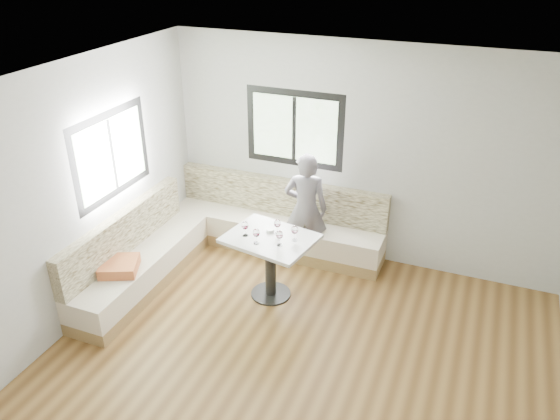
# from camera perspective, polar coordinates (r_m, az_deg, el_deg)

# --- Properties ---
(room) EXTENTS (5.01, 5.01, 2.81)m
(room) POSITION_cam_1_polar(r_m,az_deg,el_deg) (4.75, 0.56, -4.30)
(room) COLOR brown
(room) RESTS_ON ground
(banquette) EXTENTS (2.90, 2.80, 0.95)m
(banquette) POSITION_cam_1_polar(r_m,az_deg,el_deg) (7.06, -6.36, -3.19)
(banquette) COLOR #9B7A4A
(banquette) RESTS_ON ground
(table) EXTENTS (1.09, 0.92, 0.80)m
(table) POSITION_cam_1_polar(r_m,az_deg,el_deg) (6.28, -1.01, -4.40)
(table) COLOR black
(table) RESTS_ON ground
(person) EXTENTS (0.61, 0.47, 1.50)m
(person) POSITION_cam_1_polar(r_m,az_deg,el_deg) (6.88, 2.70, 0.11)
(person) COLOR slate
(person) RESTS_ON ground
(olive_ramekin) EXTENTS (0.09, 0.09, 0.04)m
(olive_ramekin) POSITION_cam_1_polar(r_m,az_deg,el_deg) (6.27, -1.02, -2.12)
(olive_ramekin) COLOR white
(olive_ramekin) RESTS_ON table
(wine_glass_a) EXTENTS (0.08, 0.08, 0.18)m
(wine_glass_a) POSITION_cam_1_polar(r_m,az_deg,el_deg) (6.15, -3.68, -1.67)
(wine_glass_a) COLOR white
(wine_glass_a) RESTS_ON table
(wine_glass_b) EXTENTS (0.08, 0.08, 0.18)m
(wine_glass_b) POSITION_cam_1_polar(r_m,az_deg,el_deg) (6.00, -2.50, -2.46)
(wine_glass_b) COLOR white
(wine_glass_b) RESTS_ON table
(wine_glass_c) EXTENTS (0.08, 0.08, 0.18)m
(wine_glass_c) POSITION_cam_1_polar(r_m,az_deg,el_deg) (5.96, -0.05, -2.65)
(wine_glass_c) COLOR white
(wine_glass_c) RESTS_ON table
(wine_glass_d) EXTENTS (0.08, 0.08, 0.18)m
(wine_glass_d) POSITION_cam_1_polar(r_m,az_deg,el_deg) (6.18, -0.28, -1.47)
(wine_glass_d) COLOR white
(wine_glass_d) RESTS_ON table
(wine_glass_e) EXTENTS (0.08, 0.08, 0.18)m
(wine_glass_e) POSITION_cam_1_polar(r_m,az_deg,el_deg) (6.05, 1.55, -2.14)
(wine_glass_e) COLOR white
(wine_glass_e) RESTS_ON table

